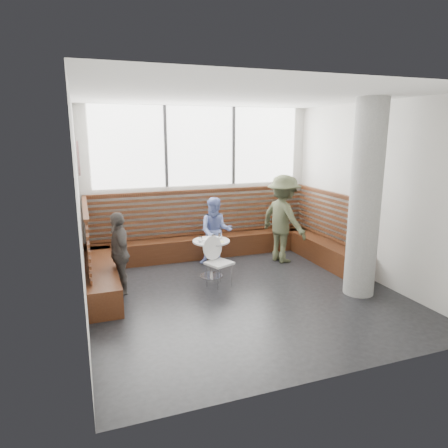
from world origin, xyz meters
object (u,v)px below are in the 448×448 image
object	(u,v)px
cafe_table	(211,251)
cafe_chair	(218,257)
child_left	(119,253)
adult_man	(283,219)
child_back	(216,231)
concrete_column	(365,200)

from	to	relation	value
cafe_table	cafe_chair	distance (m)	0.46
cafe_chair	child_left	size ratio (longest dim) A/B	0.64
adult_man	child_back	distance (m)	1.43
concrete_column	cafe_table	distance (m)	2.86
concrete_column	child_back	size ratio (longest dim) A/B	2.30
concrete_column	cafe_chair	xyz separation A→B (m)	(-2.13, 1.13, -1.08)
cafe_table	cafe_chair	xyz separation A→B (m)	(-0.03, -0.46, 0.01)
concrete_column	child_back	distance (m)	3.03
cafe_table	cafe_chair	world-z (taller)	cafe_chair
child_back	cafe_table	bearing A→B (deg)	-97.02
cafe_table	adult_man	world-z (taller)	adult_man
concrete_column	cafe_table	world-z (taller)	concrete_column
adult_man	concrete_column	bearing A→B (deg)	175.86
cafe_table	adult_man	distance (m)	1.79
adult_man	child_left	bearing A→B (deg)	84.16
adult_man	child_left	xyz separation A→B (m)	(-3.39, -0.58, -0.22)
child_back	adult_man	bearing A→B (deg)	6.53
concrete_column	cafe_table	bearing A→B (deg)	142.96
cafe_table	child_back	distance (m)	0.77
cafe_table	child_left	xyz separation A→B (m)	(-1.68, -0.20, 0.19)
concrete_column	adult_man	xyz separation A→B (m)	(-0.40, 1.98, -0.69)
cafe_chair	adult_man	bearing A→B (deg)	2.33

